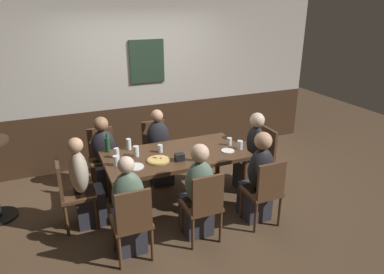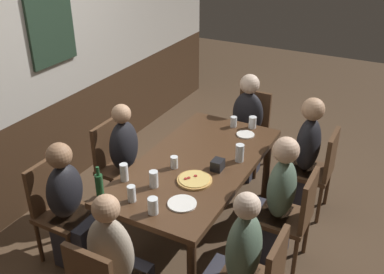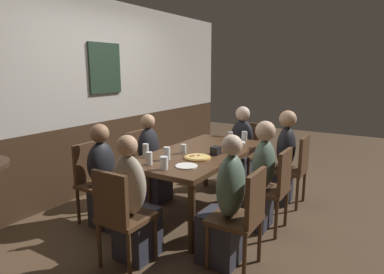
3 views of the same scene
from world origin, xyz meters
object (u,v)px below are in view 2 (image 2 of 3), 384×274
at_px(person_left_far, 73,214).
at_px(pint_glass_pale, 153,206).
at_px(chair_head_east, 251,126).
at_px(condiment_caddy, 218,165).
at_px(pint_glass_amber, 132,195).
at_px(beer_bottle_green, 99,185).
at_px(tumbler_water, 154,180).
at_px(person_mid_near, 274,209).
at_px(pizza, 195,180).
at_px(highball_clear, 240,154).
at_px(dining_table, 196,169).
at_px(plate_white_large, 182,203).
at_px(person_left_near, 236,274).
at_px(tumbler_short, 124,173).
at_px(person_head_west, 118,273).
at_px(person_mid_far, 130,168).
at_px(pint_glass_stout, 174,163).
at_px(person_right_near, 301,163).
at_px(chair_right_near, 318,167).
at_px(beer_glass_tall, 252,123).
at_px(person_head_east, 245,133).
at_px(chair_mid_far, 116,162).
at_px(plate_white_small, 245,135).
at_px(chair_left_far, 57,206).
at_px(chair_mid_near, 293,214).

distance_m(person_left_far, pint_glass_pale, 0.83).
xyz_separation_m(chair_head_east, condiment_caddy, (-1.35, -0.21, 0.29)).
bearing_deg(pint_glass_amber, beer_bottle_green, 105.87).
bearing_deg(tumbler_water, person_left_far, 118.13).
xyz_separation_m(person_mid_near, condiment_caddy, (-0.03, 0.50, 0.29)).
relative_size(pizza, highball_clear, 1.81).
bearing_deg(dining_table, plate_white_large, -162.53).
height_order(person_left_near, tumbler_short, person_left_near).
height_order(dining_table, person_head_west, person_head_west).
height_order(person_mid_near, person_mid_far, person_mid_near).
bearing_deg(condiment_caddy, beer_bottle_green, 141.05).
bearing_deg(person_head_west, pint_glass_stout, 6.96).
height_order(person_right_near, plate_white_large, person_right_near).
relative_size(chair_right_near, plate_white_large, 4.04).
bearing_deg(dining_table, highball_clear, -59.57).
relative_size(pizza, beer_glass_tall, 2.43).
distance_m(dining_table, person_left_near, 1.09).
bearing_deg(person_head_east, person_mid_near, -148.43).
xyz_separation_m(chair_mid_far, condiment_caddy, (-0.03, -1.09, 0.29)).
distance_m(chair_head_east, person_left_near, 2.25).
distance_m(chair_mid_far, pint_glass_stout, 0.83).
height_order(person_right_near, person_mid_far, person_right_near).
bearing_deg(condiment_caddy, pint_glass_stout, 112.85).
relative_size(beer_glass_tall, pint_glass_pale, 0.94).
bearing_deg(dining_table, pint_glass_stout, 144.01).
height_order(person_mid_far, condiment_caddy, person_mid_far).
distance_m(beer_glass_tall, tumbler_water, 1.36).
bearing_deg(pint_glass_stout, beer_glass_tall, -17.15).
bearing_deg(person_left_far, chair_right_near, -44.76).
bearing_deg(chair_head_east, person_head_east, 180.00).
bearing_deg(person_left_far, beer_bottle_green, -88.07).
bearing_deg(person_right_near, person_head_west, 159.98).
bearing_deg(plate_white_small, tumbler_short, 154.33).
height_order(dining_table, chair_left_far, chair_left_far).
bearing_deg(beer_bottle_green, dining_table, -27.15).
bearing_deg(person_mid_far, tumbler_short, -147.14).
bearing_deg(pint_glass_amber, chair_mid_near, -55.26).
bearing_deg(pizza, chair_left_far, 117.91).
height_order(person_head_east, pizza, person_head_east).
relative_size(tumbler_short, plate_white_large, 0.68).
distance_m(chair_mid_near, pizza, 0.84).
distance_m(beer_glass_tall, pint_glass_pale, 1.62).
relative_size(person_mid_far, pint_glass_amber, 8.64).
height_order(person_mid_far, highball_clear, person_mid_far).
distance_m(person_left_far, plate_white_large, 0.97).
height_order(person_head_west, pint_glass_pale, person_head_west).
relative_size(chair_mid_far, pizza, 3.09).
bearing_deg(person_mid_near, pizza, 114.67).
distance_m(person_left_far, plate_white_small, 1.74).
distance_m(person_mid_far, pint_glass_stout, 0.69).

